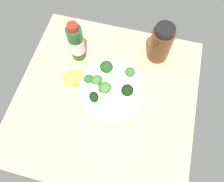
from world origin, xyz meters
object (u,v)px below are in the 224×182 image
object	(u,v)px
lemon_wedge	(74,78)
bottle_tall	(161,43)
bottle_short	(76,43)
bowl_of_broccoli	(112,90)

from	to	relation	value
lemon_wedge	bottle_tall	distance (cm)	31.66
lemon_wedge	bottle_short	distance (cm)	11.74
bowl_of_broccoli	bottle_tall	world-z (taller)	bottle_tall
lemon_wedge	bottle_tall	size ratio (longest dim) A/B	0.52
bowl_of_broccoli	lemon_wedge	distance (cm)	14.00
lemon_wedge	bottle_short	size ratio (longest dim) A/B	0.47
lemon_wedge	bottle_short	xyz separation A→B (cm)	(-1.68, 10.43, 5.14)
bowl_of_broccoli	bottle_tall	xyz separation A→B (cm)	(12.15, 19.53, 3.40)
bowl_of_broccoli	bottle_tall	size ratio (longest dim) A/B	1.42
bottle_tall	bottle_short	xyz separation A→B (cm)	(-27.59, -7.06, 0.14)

